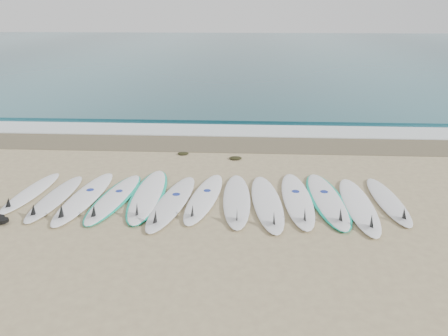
{
  "coord_description": "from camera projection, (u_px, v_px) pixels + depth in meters",
  "views": [
    {
      "loc": [
        0.88,
        -8.42,
        3.9
      ],
      "look_at": [
        0.36,
        0.94,
        0.4
      ],
      "focal_mm": 35.0,
      "sensor_mm": 36.0,
      "label": 1
    }
  ],
  "objects": [
    {
      "name": "ground",
      "position": [
        205.0,
        201.0,
        9.28
      ],
      "size": [
        120.0,
        120.0,
        0.0
      ],
      "primitive_type": "plane",
      "color": "tan"
    },
    {
      "name": "ocean",
      "position": [
        239.0,
        51.0,
        39.68
      ],
      "size": [
        120.0,
        55.0,
        0.03
      ],
      "primitive_type": "cube",
      "color": "#1C5360",
      "rests_on": "ground"
    },
    {
      "name": "wet_sand_band",
      "position": [
        218.0,
        143.0,
        13.12
      ],
      "size": [
        120.0,
        1.8,
        0.01
      ],
      "primitive_type": "cube",
      "color": "brown",
      "rests_on": "ground"
    },
    {
      "name": "foam_band",
      "position": [
        221.0,
        130.0,
        14.42
      ],
      "size": [
        120.0,
        1.4,
        0.04
      ],
      "primitive_type": "cube",
      "color": "silver",
      "rests_on": "ground"
    },
    {
      "name": "wave_crest",
      "position": [
        223.0,
        118.0,
        15.81
      ],
      "size": [
        120.0,
        1.0,
        0.1
      ],
      "primitive_type": "cube",
      "color": "#1C5360",
      "rests_on": "ground"
    },
    {
      "name": "surfboard_0",
      "position": [
        30.0,
        193.0,
        9.55
      ],
      "size": [
        0.66,
        2.33,
        0.29
      ],
      "rotation": [
        0.0,
        0.0,
        -0.08
      ],
      "color": "white",
      "rests_on": "ground"
    },
    {
      "name": "surfboard_1",
      "position": [
        54.0,
        198.0,
        9.27
      ],
      "size": [
        0.64,
        2.49,
        0.32
      ],
      "rotation": [
        0.0,
        0.0,
        -0.05
      ],
      "color": "silver",
      "rests_on": "ground"
    },
    {
      "name": "surfboard_2",
      "position": [
        83.0,
        198.0,
        9.27
      ],
      "size": [
        0.79,
        2.87,
        0.36
      ],
      "rotation": [
        0.0,
        0.0,
        -0.07
      ],
      "color": "white",
      "rests_on": "ground"
    },
    {
      "name": "surfboard_3",
      "position": [
        114.0,
        198.0,
        9.28
      ],
      "size": [
        0.94,
        2.72,
        0.34
      ],
      "rotation": [
        0.0,
        0.0,
        -0.12
      ],
      "color": "white",
      "rests_on": "ground"
    },
    {
      "name": "surfboard_4",
      "position": [
        148.0,
        195.0,
        9.42
      ],
      "size": [
        0.77,
        2.94,
        0.37
      ],
      "rotation": [
        0.0,
        0.0,
        0.02
      ],
      "color": "white",
      "rests_on": "ground"
    },
    {
      "name": "surfboard_5",
      "position": [
        171.0,
        203.0,
        9.04
      ],
      "size": [
        0.98,
        2.89,
        0.36
      ],
      "rotation": [
        0.0,
        0.0,
        -0.14
      ],
      "color": "white",
      "rests_on": "ground"
    },
    {
      "name": "surfboard_6",
      "position": [
        204.0,
        198.0,
        9.26
      ],
      "size": [
        0.92,
        2.74,
        0.34
      ],
      "rotation": [
        0.0,
        0.0,
        -0.14
      ],
      "color": "white",
      "rests_on": "ground"
    },
    {
      "name": "surfboard_7",
      "position": [
        237.0,
        200.0,
        9.16
      ],
      "size": [
        0.67,
        2.79,
        0.36
      ],
      "rotation": [
        0.0,
        0.0,
        0.03
      ],
      "color": "white",
      "rests_on": "ground"
    },
    {
      "name": "surfboard_8",
      "position": [
        267.0,
        203.0,
        9.03
      ],
      "size": [
        0.83,
        2.9,
        0.37
      ],
      "rotation": [
        0.0,
        0.0,
        0.08
      ],
      "color": "white",
      "rests_on": "ground"
    },
    {
      "name": "surfboard_9",
      "position": [
        298.0,
        200.0,
        9.17
      ],
      "size": [
        0.68,
        2.91,
        0.37
      ],
      "rotation": [
        0.0,
        0.0,
        0.03
      ],
      "color": "white",
      "rests_on": "ground"
    },
    {
      "name": "surfboard_10",
      "position": [
        327.0,
        200.0,
        9.19
      ],
      "size": [
        0.89,
        2.95,
        0.37
      ],
      "rotation": [
        0.0,
        0.0,
        0.06
      ],
      "color": "white",
      "rests_on": "ground"
    },
    {
      "name": "surfboard_11",
      "position": [
        359.0,
        206.0,
        8.9
      ],
      "size": [
        0.63,
        2.84,
        0.36
      ],
      "rotation": [
        0.0,
        0.0,
        -0.01
      ],
      "color": "white",
      "rests_on": "ground"
    },
    {
      "name": "surfboard_12",
      "position": [
        389.0,
        201.0,
        9.12
      ],
      "size": [
        0.6,
        2.5,
        0.32
      ],
      "rotation": [
        0.0,
        0.0,
        0.04
      ],
      "color": "white",
      "rests_on": "ground"
    },
    {
      "name": "seaweed_near",
      "position": [
        183.0,
        153.0,
        12.15
      ],
      "size": [
        0.31,
        0.24,
        0.06
      ],
      "primitive_type": "ellipsoid",
      "color": "black",
      "rests_on": "ground"
    },
    {
      "name": "seaweed_far",
      "position": [
        236.0,
        158.0,
        11.77
      ],
      "size": [
        0.34,
        0.27,
        0.07
      ],
      "primitive_type": "ellipsoid",
      "color": "black",
      "rests_on": "ground"
    }
  ]
}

